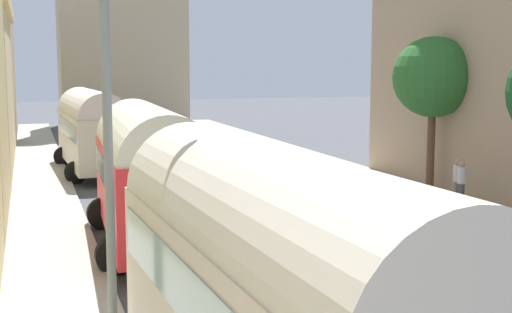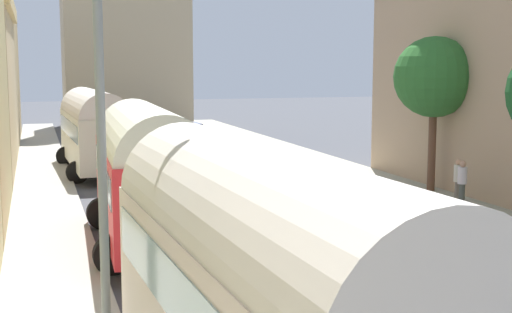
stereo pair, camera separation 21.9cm
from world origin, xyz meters
TOP-DOWN VIEW (x-y plane):
  - ground_plane at (0.00, 27.00)m, footprint 154.00×154.00m
  - sidewalk_left at (-7.25, 27.00)m, footprint 2.50×70.00m
  - sidewalk_right at (7.25, 27.00)m, footprint 2.50×70.00m
  - building_right_2 at (10.93, 22.54)m, footprint 5.35×13.51m
  - distant_church at (-0.00, 57.60)m, footprint 10.15×7.05m
  - parked_bus_0 at (-4.72, 6.59)m, footprint 3.51×8.60m
  - parked_bus_1 at (-4.51, 17.91)m, footprint 3.58×8.39m
  - parked_bus_2 at (-4.82, 32.74)m, footprint 3.45×9.55m
  - car_0 at (1.47, 33.77)m, footprint 2.29×3.70m
  - car_1 at (2.00, 42.49)m, footprint 2.33×4.11m
  - car_2 at (-1.66, 34.62)m, footprint 2.34×4.37m
  - car_3 at (-1.66, 41.46)m, footprint 2.34×4.10m
  - pedestrian_0 at (7.02, 19.27)m, footprint 0.41×0.41m
  - pedestrian_1 at (7.26, 19.89)m, footprint 0.37×0.37m
  - streetlamp_near at (-6.26, 9.78)m, footprint 1.81×0.28m
  - roadside_tree_2 at (7.90, 22.75)m, footprint 3.27×3.27m

SIDE VIEW (x-z plane):
  - ground_plane at x=0.00m, z-range 0.00..0.00m
  - sidewalk_left at x=-7.25m, z-range 0.00..0.14m
  - sidewalk_right at x=7.25m, z-range 0.00..0.14m
  - car_1 at x=2.00m, z-range 0.01..1.53m
  - car_2 at x=-1.66m, z-range 0.01..1.53m
  - car_0 at x=1.47m, z-range 0.00..1.56m
  - car_3 at x=-1.66m, z-range 0.01..1.60m
  - pedestrian_1 at x=7.26m, z-range 0.14..1.95m
  - pedestrian_0 at x=7.02m, z-range 0.15..2.01m
  - parked_bus_1 at x=-4.51m, z-range 0.20..4.32m
  - parked_bus_2 at x=-4.82m, z-range 0.23..4.30m
  - parked_bus_0 at x=-4.72m, z-range 0.23..4.43m
  - streetlamp_near at x=-6.26m, z-range 0.65..7.32m
  - roadside_tree_2 at x=7.90m, z-range 1.54..7.96m
  - building_right_2 at x=10.93m, z-range 0.03..12.63m
  - distant_church at x=0.00m, z-range -3.18..17.94m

